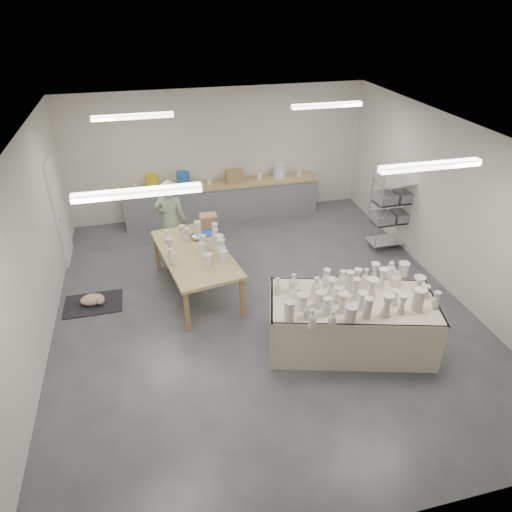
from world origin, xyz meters
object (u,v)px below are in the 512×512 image
object	(u,v)px
potter	(171,222)
work_table	(199,249)
drying_table	(351,321)
red_stool	(173,242)

from	to	relation	value
potter	work_table	bearing A→B (deg)	124.22
drying_table	work_table	size ratio (longest dim) A/B	1.14
potter	red_stool	size ratio (longest dim) A/B	4.38
work_table	potter	xyz separation A→B (m)	(-0.39, 1.17, 0.02)
drying_table	work_table	world-z (taller)	drying_table
red_stool	work_table	bearing A→B (deg)	-74.88
work_table	red_stool	xyz separation A→B (m)	(-0.39, 1.44, -0.59)
potter	drying_table	bearing A→B (deg)	141.88
potter	red_stool	distance (m)	0.67
red_stool	drying_table	bearing A→B (deg)	-56.05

